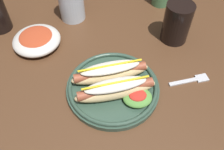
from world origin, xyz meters
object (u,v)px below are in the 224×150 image
hot_dog_plate (114,85)px  side_bowl (37,39)px  soda_cup (177,23)px  water_cup (71,2)px  fork (192,80)px

hot_dog_plate → side_bowl: bearing=138.9°
soda_cup → water_cup: (-0.34, 0.14, -0.00)m
fork → side_bowl: bearing=148.8°
fork → side_bowl: side_bowl is taller
hot_dog_plate → fork: 0.23m
hot_dog_plate → soda_cup: (0.22, 0.20, 0.04)m
fork → water_cup: 0.48m
hot_dog_plate → soda_cup: 0.30m
soda_cup → side_bowl: size_ratio=0.86×
hot_dog_plate → side_bowl: 0.31m
side_bowl → fork: bearing=-22.1°
water_cup → side_bowl: 0.18m
fork → hot_dog_plate: bearing=174.8°
fork → soda_cup: (-0.01, 0.18, 0.06)m
hot_dog_plate → fork: hot_dog_plate is taller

